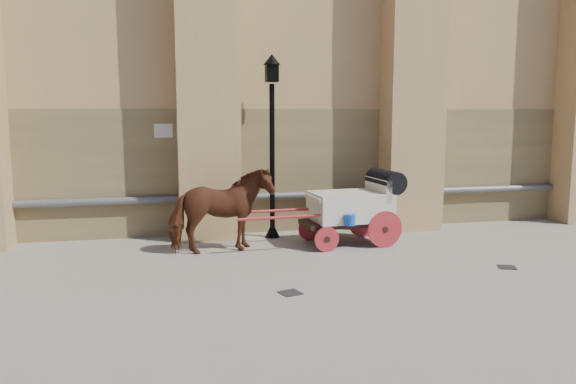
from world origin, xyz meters
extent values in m
plane|color=gray|center=(0.00, 0.00, 0.00)|extent=(90.00, 90.00, 0.00)
cube|color=olive|center=(2.00, 4.15, 1.50)|extent=(44.00, 0.35, 3.00)
cylinder|color=#59595B|center=(2.00, 3.88, 0.90)|extent=(42.00, 0.18, 0.18)
cube|color=beige|center=(-2.00, 3.97, 2.50)|extent=(0.42, 0.04, 0.32)
imported|color=#5D3019|center=(-0.88, 2.16, 0.89)|extent=(2.24, 1.31, 1.78)
cube|color=black|center=(1.92, 2.34, 0.49)|extent=(2.03, 1.04, 0.11)
cube|color=beige|center=(2.01, 2.34, 0.85)|extent=(1.78, 1.24, 0.63)
cube|color=beige|center=(2.68, 2.39, 1.21)|extent=(0.22, 1.13, 0.49)
cube|color=beige|center=(1.25, 2.29, 1.08)|extent=(0.38, 1.01, 0.09)
cylinder|color=black|center=(2.86, 2.41, 1.39)|extent=(0.58, 1.15, 0.50)
cylinder|color=#A92429|center=(2.63, 1.83, 0.40)|extent=(0.81, 0.11, 0.81)
cylinder|color=#A92429|center=(2.55, 2.94, 0.40)|extent=(0.81, 0.11, 0.81)
cylinder|color=#A92429|center=(1.29, 1.73, 0.27)|extent=(0.54, 0.09, 0.54)
cylinder|color=#A92429|center=(1.21, 2.84, 0.27)|extent=(0.54, 0.09, 0.54)
cylinder|color=#A92429|center=(0.48, 1.83, 0.76)|extent=(2.15, 0.22, 0.06)
cylinder|color=#A92429|center=(0.42, 2.63, 0.76)|extent=(2.15, 0.22, 0.06)
cylinder|color=blue|center=(1.79, 1.70, 0.67)|extent=(0.23, 0.23, 0.23)
cylinder|color=black|center=(0.44, 3.38, 1.78)|extent=(0.12, 0.12, 3.56)
cone|color=black|center=(0.44, 3.38, 0.18)|extent=(0.36, 0.36, 0.36)
cube|color=black|center=(0.44, 3.38, 3.81)|extent=(0.28, 0.28, 0.42)
cone|color=black|center=(0.44, 3.38, 4.11)|extent=(0.40, 0.40, 0.24)
cube|color=black|center=(-0.06, -0.79, 0.01)|extent=(0.40, 0.40, 0.01)
cube|color=black|center=(4.29, -0.18, 0.01)|extent=(0.42, 0.42, 0.01)
camera|label=1|loc=(-2.00, -9.37, 2.91)|focal=35.00mm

